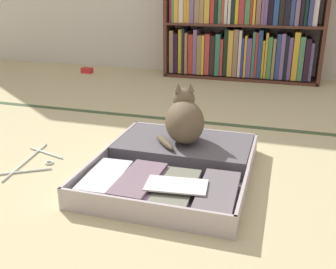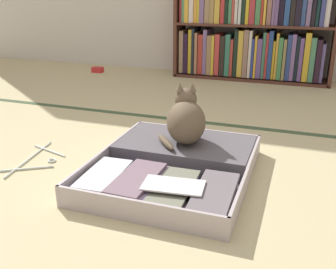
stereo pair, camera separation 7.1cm
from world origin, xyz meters
name	(u,v)px [view 1 (the left image)]	position (x,y,z in m)	size (l,w,h in m)	color
ground_plane	(135,192)	(0.00, 0.00, 0.00)	(10.00, 10.00, 0.00)	#CBBD8A
tatami_border	(190,121)	(0.00, 0.93, 0.00)	(4.80, 0.05, 0.00)	#3F5334
bookshelf	(241,27)	(0.12, 2.23, 0.45)	(1.35, 0.29, 0.94)	#552F24
open_suitcase	(175,164)	(0.11, 0.22, 0.04)	(0.66, 0.79, 0.09)	#BDAFB2
black_cat	(184,120)	(0.10, 0.38, 0.20)	(0.27, 0.30, 0.27)	brown
clothes_hanger	(34,162)	(-0.56, 0.13, 0.00)	(0.24, 0.42, 0.01)	silver
small_red_pouch	(87,70)	(-1.29, 2.04, 0.02)	(0.10, 0.07, 0.05)	red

